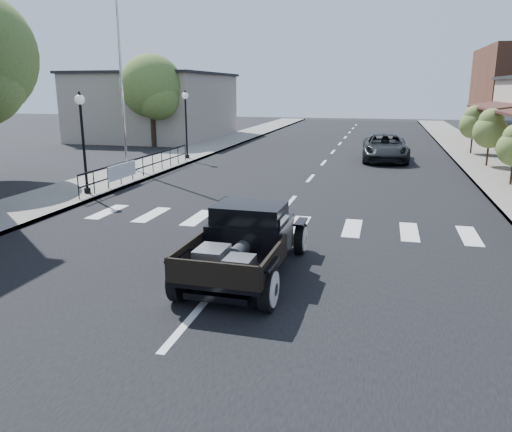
# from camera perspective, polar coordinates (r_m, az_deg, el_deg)

# --- Properties ---
(ground) EXTENTS (120.00, 120.00, 0.00)m
(ground) POSITION_cam_1_polar(r_m,az_deg,el_deg) (11.50, -2.46, -5.96)
(ground) COLOR black
(ground) RESTS_ON ground
(road) EXTENTS (14.00, 80.00, 0.02)m
(road) POSITION_cam_1_polar(r_m,az_deg,el_deg) (25.81, 7.20, 5.41)
(road) COLOR black
(road) RESTS_ON ground
(road_markings) EXTENTS (12.00, 60.00, 0.06)m
(road_markings) POSITION_cam_1_polar(r_m,az_deg,el_deg) (20.94, 5.45, 3.33)
(road_markings) COLOR silver
(road_markings) RESTS_ON ground
(sidewalk_left) EXTENTS (3.00, 80.00, 0.15)m
(sidewalk_left) POSITION_cam_1_polar(r_m,az_deg,el_deg) (28.13, -10.33, 6.16)
(sidewalk_left) COLOR gray
(sidewalk_left) RESTS_ON ground
(sidewalk_right) EXTENTS (3.00, 80.00, 0.15)m
(sidewalk_right) POSITION_cam_1_polar(r_m,az_deg,el_deg) (26.17, 26.05, 4.32)
(sidewalk_right) COLOR gray
(sidewalk_right) RESTS_ON ground
(low_building_left) EXTENTS (10.00, 12.00, 5.00)m
(low_building_left) POSITION_cam_1_polar(r_m,az_deg,el_deg) (42.41, -11.25, 12.12)
(low_building_left) COLOR #ABA090
(low_building_left) RESTS_ON ground
(railing) EXTENTS (0.08, 10.00, 1.00)m
(railing) POSITION_cam_1_polar(r_m,az_deg,el_deg) (23.08, -12.80, 5.71)
(railing) COLOR black
(railing) RESTS_ON sidewalk_left
(banner) EXTENTS (0.04, 2.20, 0.60)m
(banner) POSITION_cam_1_polar(r_m,az_deg,el_deg) (21.33, -15.00, 4.34)
(banner) COLOR silver
(banner) RESTS_ON sidewalk_left
(lamp_post_b) EXTENTS (0.36, 0.36, 3.75)m
(lamp_post_b) POSITION_cam_1_polar(r_m,az_deg,el_deg) (19.63, -19.12, 7.85)
(lamp_post_b) COLOR black
(lamp_post_b) RESTS_ON sidewalk_left
(lamp_post_c) EXTENTS (0.36, 0.36, 3.75)m
(lamp_post_c) POSITION_cam_1_polar(r_m,az_deg,el_deg) (28.49, -7.99, 10.30)
(lamp_post_c) COLOR black
(lamp_post_c) RESTS_ON sidewalk_left
(flagpole) EXTENTS (0.12, 0.12, 11.20)m
(flagpole) POSITION_cam_1_polar(r_m,az_deg,el_deg) (25.56, -15.34, 17.85)
(flagpole) COLOR silver
(flagpole) RESTS_ON sidewalk_left
(big_tree_far) EXTENTS (4.27, 4.27, 6.28)m
(big_tree_far) POSITION_cam_1_polar(r_m,az_deg,el_deg) (35.91, -11.79, 12.74)
(big_tree_far) COLOR #4E6A2D
(big_tree_far) RESTS_ON ground
(small_tree_d) EXTENTS (1.66, 1.66, 2.76)m
(small_tree_d) POSITION_cam_1_polar(r_m,az_deg,el_deg) (28.10, 25.11, 8.03)
(small_tree_d) COLOR #5D7033
(small_tree_d) RESTS_ON sidewalk_right
(small_tree_e) EXTENTS (1.64, 1.64, 2.74)m
(small_tree_e) POSITION_cam_1_polar(r_m,az_deg,el_deg) (33.16, 23.54, 8.95)
(small_tree_e) COLOR #5D7033
(small_tree_e) RESTS_ON sidewalk_right
(hotrod_pickup) EXTENTS (2.26, 4.67, 1.60)m
(hotrod_pickup) POSITION_cam_1_polar(r_m,az_deg,el_deg) (10.77, -1.03, -2.86)
(hotrod_pickup) COLOR black
(hotrod_pickup) RESTS_ON ground
(second_car) EXTENTS (2.66, 5.39, 1.47)m
(second_car) POSITION_cam_1_polar(r_m,az_deg,el_deg) (29.19, 14.54, 7.54)
(second_car) COLOR black
(second_car) RESTS_ON ground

